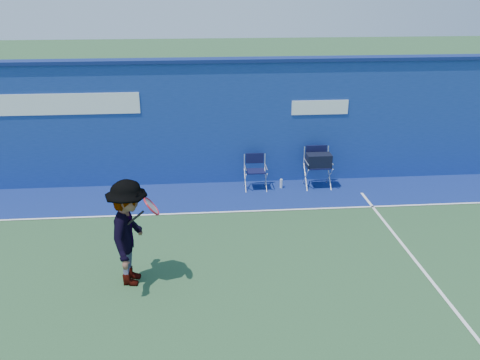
{
  "coord_description": "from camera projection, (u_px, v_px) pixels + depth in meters",
  "views": [
    {
      "loc": [
        0.6,
        -6.99,
        4.78
      ],
      "look_at": [
        1.43,
        2.6,
        1.0
      ],
      "focal_mm": 38.0,
      "sensor_mm": 36.0,
      "label": 1
    }
  ],
  "objects": [
    {
      "name": "tennis_player",
      "position": [
        130.0,
        233.0,
        8.34
      ],
      "size": [
        0.95,
        1.25,
        1.84
      ],
      "color": "#EA4738",
      "rests_on": "ground"
    },
    {
      "name": "out_of_bounds_strip",
      "position": [
        174.0,
        198.0,
        11.99
      ],
      "size": [
        24.0,
        1.8,
        0.01
      ],
      "primitive_type": "cube",
      "color": "navy",
      "rests_on": "ground"
    },
    {
      "name": "water_bottle",
      "position": [
        281.0,
        184.0,
        12.54
      ],
      "size": [
        0.07,
        0.07,
        0.23
      ],
      "primitive_type": "cylinder",
      "color": "silver",
      "rests_on": "ground"
    },
    {
      "name": "directors_chair_left",
      "position": [
        255.0,
        178.0,
        12.45
      ],
      "size": [
        0.51,
        0.46,
        0.85
      ],
      "color": "silver",
      "rests_on": "ground"
    },
    {
      "name": "directors_chair_right",
      "position": [
        318.0,
        171.0,
        12.5
      ],
      "size": [
        0.6,
        0.54,
        1.0
      ],
      "color": "silver",
      "rests_on": "ground"
    },
    {
      "name": "ground",
      "position": [
        166.0,
        299.0,
        8.19
      ],
      "size": [
        80.0,
        80.0,
        0.0
      ],
      "primitive_type": "plane",
      "color": "#294D2B",
      "rests_on": "ground"
    },
    {
      "name": "court_lines",
      "position": [
        167.0,
        278.0,
        8.74
      ],
      "size": [
        24.0,
        12.0,
        0.01
      ],
      "color": "white",
      "rests_on": "out_of_bounds_strip"
    },
    {
      "name": "stadium_wall",
      "position": [
        173.0,
        122.0,
        12.44
      ],
      "size": [
        24.0,
        0.5,
        3.08
      ],
      "color": "navy",
      "rests_on": "ground"
    }
  ]
}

